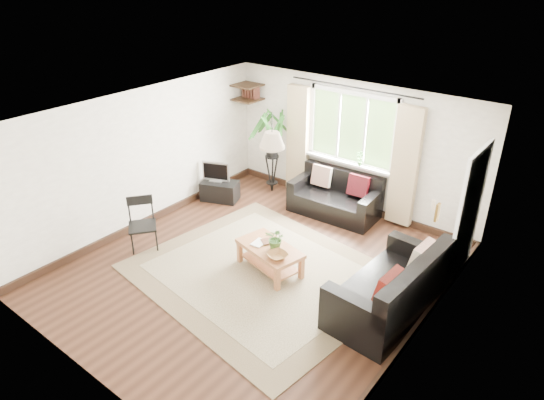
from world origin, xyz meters
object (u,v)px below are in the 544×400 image
Objects in this scene: tv_stand at (220,191)px; folding_chair at (143,227)px; sofa_back at (335,196)px; palm_stand at (272,153)px; sofa_right at (389,284)px; coffee_table at (270,259)px.

tv_stand is 0.78× the size of folding_chair.
tv_stand is (-2.07, -0.87, -0.19)m from sofa_back.
palm_stand is (0.55, 0.95, 0.63)m from tv_stand.
sofa_right is 2.05× the size of folding_chair.
folding_chair is at bearing -156.75° from coffee_table.
sofa_back is 0.97× the size of palm_stand.
palm_stand is 1.83× the size of folding_chair.
sofa_right is 1.85m from coffee_table.
sofa_right is 2.63× the size of tv_stand.
folding_chair reaches higher than coffee_table.
sofa_back is at bearing -3.01° from palm_stand.
sofa_right is 4.06m from palm_stand.
sofa_back reaches higher than coffee_table.
folding_chair reaches higher than sofa_back.
coffee_table is at bearing -88.06° from sofa_back.
folding_chair is at bearing -123.18° from sofa_back.
sofa_right is at bearing -36.08° from tv_stand.
sofa_right reaches higher than tv_stand.
sofa_back is at bearing 1.11° from tv_stand.
tv_stand is at bearing -160.10° from sofa_back.
folding_chair is (0.33, -2.11, 0.26)m from tv_stand.
sofa_back is 2.17m from coffee_table.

